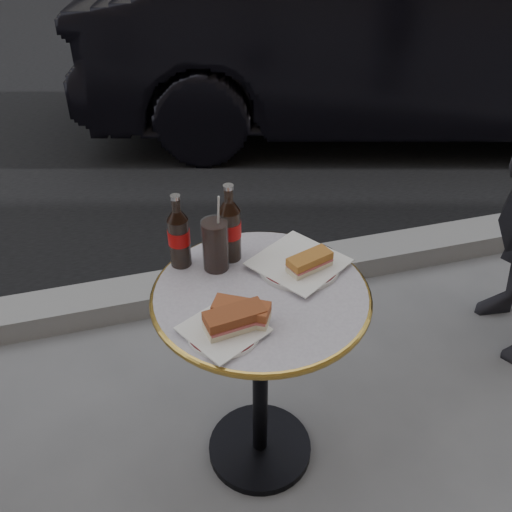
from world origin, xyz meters
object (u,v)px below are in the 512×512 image
object	(u,v)px
plate_right	(299,264)
cola_bottle_left	(178,231)
cola_bottle_right	(229,223)
bistro_table	(260,380)
plate_left	(223,331)
cola_glass	(215,245)
parked_car	(386,33)

from	to	relation	value
plate_right	cola_bottle_left	xyz separation A→B (m)	(-0.33, 0.11, 0.11)
cola_bottle_left	cola_bottle_right	world-z (taller)	cola_bottle_right
plate_right	cola_bottle_left	bearing A→B (deg)	161.77
bistro_table	plate_left	world-z (taller)	plate_left
plate_left	cola_bottle_right	xyz separation A→B (m)	(0.10, 0.31, 0.12)
plate_right	cola_glass	world-z (taller)	cola_glass
plate_left	parked_car	world-z (taller)	parked_car
bistro_table	parked_car	xyz separation A→B (m)	(1.63, 2.50, 0.31)
plate_left	cola_bottle_left	distance (m)	0.35
cola_bottle_left	cola_glass	size ratio (longest dim) A/B	1.45
plate_left	cola_glass	size ratio (longest dim) A/B	1.19
bistro_table	parked_car	distance (m)	3.00
plate_left	cola_bottle_left	xyz separation A→B (m)	(-0.05, 0.32, 0.11)
bistro_table	cola_bottle_right	world-z (taller)	cola_bottle_right
plate_left	cola_bottle_right	bearing A→B (deg)	73.03
cola_glass	cola_bottle_right	bearing A→B (deg)	35.70
plate_right	cola_bottle_right	distance (m)	0.24
plate_right	parked_car	xyz separation A→B (m)	(1.49, 2.42, -0.06)
bistro_table	plate_right	bearing A→B (deg)	30.13
cola_glass	parked_car	size ratio (longest dim) A/B	0.04
plate_right	plate_left	bearing A→B (deg)	-142.48
cola_bottle_right	bistro_table	bearing A→B (deg)	-76.62
cola_glass	parked_car	xyz separation A→B (m)	(1.73, 2.35, -0.13)
parked_car	plate_right	bearing A→B (deg)	164.22
cola_bottle_right	cola_glass	size ratio (longest dim) A/B	1.54
bistro_table	cola_bottle_right	xyz separation A→B (m)	(-0.04, 0.18, 0.49)
plate_left	plate_right	size ratio (longest dim) A/B	0.78
plate_left	parked_car	size ratio (longest dim) A/B	0.05
cola_bottle_right	parked_car	size ratio (longest dim) A/B	0.06
plate_right	cola_glass	xyz separation A→B (m)	(-0.23, 0.06, 0.07)
cola_bottle_right	cola_glass	world-z (taller)	cola_bottle_right
bistro_table	parked_car	size ratio (longest dim) A/B	0.18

